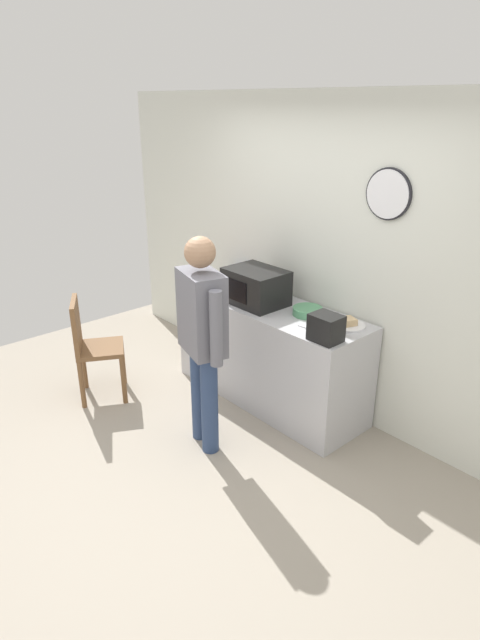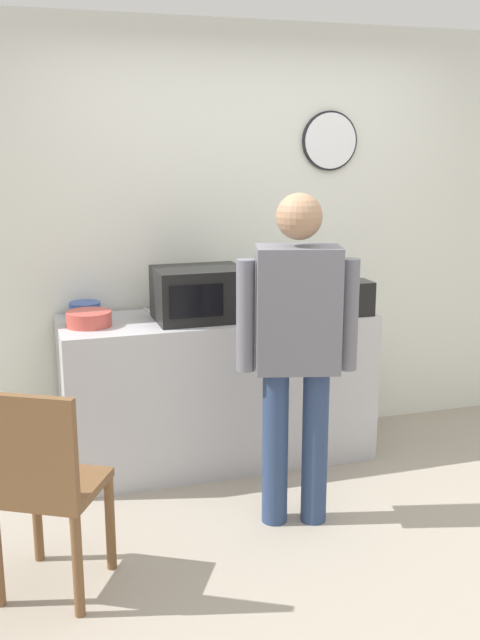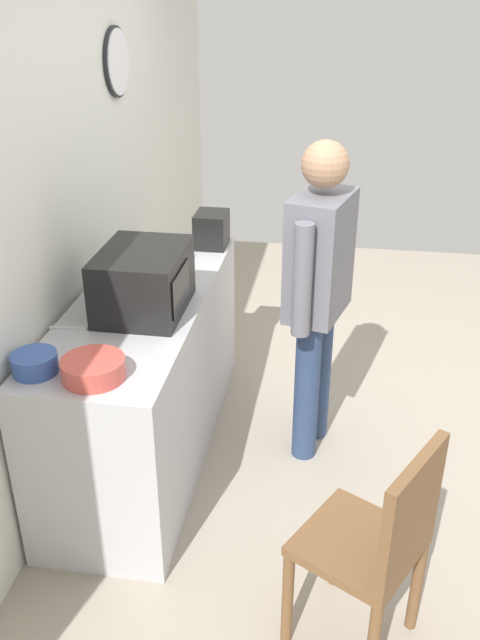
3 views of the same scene
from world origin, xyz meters
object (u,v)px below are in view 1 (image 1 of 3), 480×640
object	(u,v)px
microwave	(256,287)
mixing_bowl	(213,281)
cereal_bowl	(308,311)
fork_utensil	(307,328)
salad_bowl	(233,276)
wooden_chair	(91,344)
spoon_utensil	(260,288)
toaster	(326,328)
sandwich_plate	(348,324)
person_standing	(202,331)

from	to	relation	value
microwave	mixing_bowl	xyz separation A→B (m)	(-0.62, 0.03, -0.11)
cereal_bowl	fork_utensil	size ratio (longest dim) A/B	1.43
salad_bowl	microwave	bearing A→B (deg)	-23.84
fork_utensil	cereal_bowl	bearing A→B (deg)	131.59
salad_bowl	mixing_bowl	world-z (taller)	salad_bowl
mixing_bowl	fork_utensil	xyz separation A→B (m)	(1.28, -0.11, -0.04)
wooden_chair	spoon_utensil	bearing A→B (deg)	63.16
salad_bowl	toaster	world-z (taller)	toaster
fork_utensil	spoon_utensil	distance (m)	0.98
salad_bowl	wooden_chair	xyz separation A→B (m)	(-0.33, -1.37, -0.42)
salad_bowl	fork_utensil	world-z (taller)	salad_bowl
sandwich_plate	cereal_bowl	world-z (taller)	sandwich_plate
fork_utensil	wooden_chair	xyz separation A→B (m)	(-1.61, -1.02, -0.38)
toaster	spoon_utensil	bearing A→B (deg)	159.12
microwave	wooden_chair	distance (m)	1.54
microwave	spoon_utensil	size ratio (longest dim) A/B	2.94
cereal_bowl	spoon_utensil	bearing A→B (deg)	167.82
salad_bowl	fork_utensil	bearing A→B (deg)	-15.34
toaster	wooden_chair	bearing A→B (deg)	-152.51
fork_utensil	spoon_utensil	size ratio (longest dim) A/B	1.00
cereal_bowl	person_standing	size ratio (longest dim) A/B	0.15
sandwich_plate	salad_bowl	xyz separation A→B (m)	(-1.45, 0.08, 0.02)
mixing_bowl	person_standing	world-z (taller)	person_standing
person_standing	toaster	bearing A→B (deg)	47.24
cereal_bowl	mixing_bowl	world-z (taller)	mixing_bowl
cereal_bowl	fork_utensil	world-z (taller)	cereal_bowl
salad_bowl	cereal_bowl	distance (m)	1.10
cereal_bowl	salad_bowl	bearing A→B (deg)	172.74
microwave	person_standing	bearing A→B (deg)	-70.25
wooden_chair	microwave	bearing A→B (deg)	49.36
spoon_utensil	microwave	bearing A→B (deg)	-50.02
fork_utensil	toaster	bearing A→B (deg)	-16.06
spoon_utensil	person_standing	size ratio (longest dim) A/B	0.10
spoon_utensil	person_standing	xyz separation A→B (m)	(0.53, -1.09, 0.07)
person_standing	wooden_chair	xyz separation A→B (m)	(-1.23, -0.30, -0.45)
sandwich_plate	mixing_bowl	distance (m)	1.46
cereal_bowl	mixing_bowl	size ratio (longest dim) A/B	0.97
mixing_bowl	person_standing	distance (m)	1.23
salad_bowl	cereal_bowl	world-z (taller)	salad_bowl
microwave	mixing_bowl	size ratio (longest dim) A/B	1.98
salad_bowl	wooden_chair	world-z (taller)	salad_bowl
cereal_bowl	toaster	size ratio (longest dim) A/B	1.11
microwave	cereal_bowl	bearing A→B (deg)	15.74
person_standing	wooden_chair	bearing A→B (deg)	-166.27
microwave	mixing_bowl	distance (m)	0.63
microwave	spoon_utensil	distance (m)	0.40
fork_utensil	sandwich_plate	bearing A→B (deg)	57.20
toaster	fork_utensil	bearing A→B (deg)	163.94
mixing_bowl	microwave	bearing A→B (deg)	-2.65
spoon_utensil	wooden_chair	size ratio (longest dim) A/B	0.18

